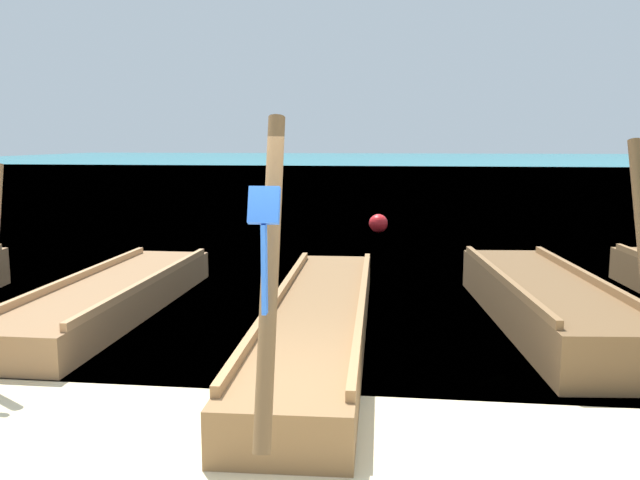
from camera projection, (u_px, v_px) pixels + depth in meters
name	position (u px, v px, depth m)	size (l,w,h in m)	color
ground	(267.00, 457.00, 5.28)	(120.00, 120.00, 0.00)	beige
sea_water	(393.00, 165.00, 65.52)	(120.00, 120.00, 0.00)	#147A89
longtail_boat_orange_ribbon	(112.00, 297.00, 9.63)	(1.23, 5.71, 2.24)	olive
longtail_boat_blue_ribbon	(319.00, 321.00, 8.32)	(1.37, 7.56, 2.65)	brown
longtail_boat_green_ribbon	(545.00, 303.00, 8.95)	(1.72, 5.73, 2.49)	brown
mooring_buoy_near	(378.00, 223.00, 18.02)	(0.50, 0.50, 0.50)	red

